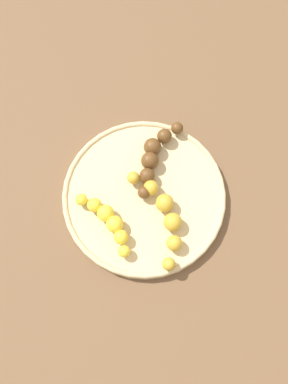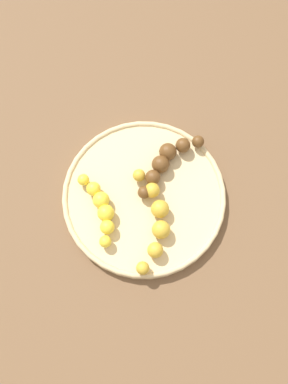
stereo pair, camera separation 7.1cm
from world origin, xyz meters
The scene contains 5 objects.
ground_plane centered at (0.00, 0.00, 0.00)m, with size 2.40×2.40×0.00m, color brown.
fruit_bowl centered at (0.00, 0.00, 0.01)m, with size 0.30×0.30×0.02m.
banana_spotted centered at (0.03, 0.04, 0.04)m, with size 0.16×0.12×0.03m.
banana_overripe centered at (-0.07, 0.01, 0.04)m, with size 0.15×0.07×0.03m.
banana_yellow centered at (0.06, -0.05, 0.03)m, with size 0.10×0.11×0.03m.
Camera 2 is at (0.19, 0.10, 0.72)m, focal length 37.59 mm.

